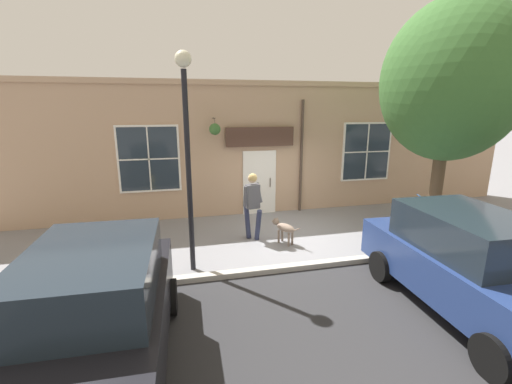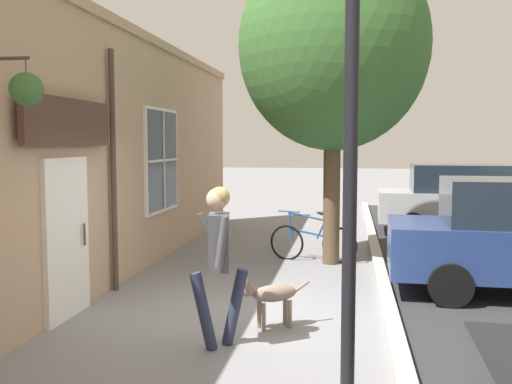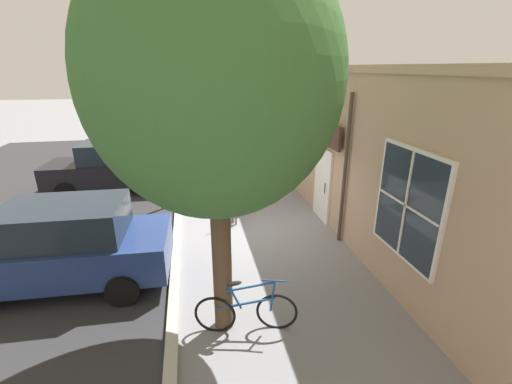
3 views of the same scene
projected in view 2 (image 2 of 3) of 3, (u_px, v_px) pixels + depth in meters
name	position (u px, v px, depth m)	size (l,w,h in m)	color
ground_plane	(236.00, 316.00, 7.52)	(90.00, 90.00, 0.00)	gray
storefront_facade	(66.00, 153.00, 7.70)	(0.95, 18.00, 4.27)	tan
pedestrian_walking	(219.00, 250.00, 6.32)	(0.64, 0.55, 1.81)	#282D47
dog_on_leash	(270.00, 295.00, 7.01)	(0.88, 0.55, 0.64)	#7F6B5B
street_tree_by_curb	(333.00, 51.00, 10.56)	(3.52, 3.17, 6.01)	brown
leaning_bicycle	(313.00, 241.00, 11.05)	(1.72, 0.37, 1.00)	black
parked_car_far_end	(464.00, 199.00, 14.28)	(4.36, 2.05, 1.75)	#B7B7BC
street_lamp	(352.00, 50.00, 4.28)	(0.32, 0.32, 4.52)	black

